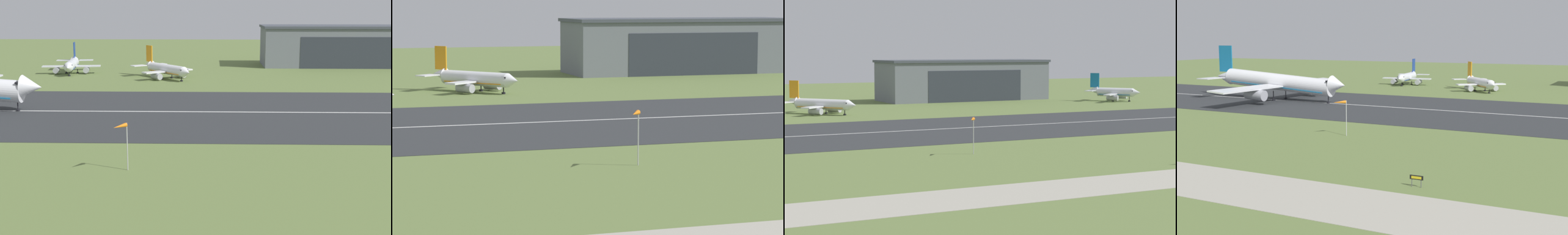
{
  "view_description": "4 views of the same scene",
  "coord_description": "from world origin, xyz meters",
  "views": [
    {
      "loc": [
        -2.49,
        -3.17,
        22.69
      ],
      "look_at": [
        -4.8,
        76.83,
        6.27
      ],
      "focal_mm": 50.0,
      "sensor_mm": 36.0,
      "label": 1
    },
    {
      "loc": [
        -52.88,
        -34.53,
        19.77
      ],
      "look_at": [
        -20.24,
        71.49,
        5.96
      ],
      "focal_mm": 85.0,
      "sensor_mm": 36.0,
      "label": 2
    },
    {
      "loc": [
        -75.58,
        -55.44,
        19.23
      ],
      "look_at": [
        -6.62,
        82.66,
        5.49
      ],
      "focal_mm": 70.0,
      "sensor_mm": 36.0,
      "label": 3
    },
    {
      "loc": [
        37.33,
        -18.61,
        18.53
      ],
      "look_at": [
        -9.87,
        72.79,
        3.5
      ],
      "focal_mm": 50.0,
      "sensor_mm": 36.0,
      "label": 4
    }
  ],
  "objects": [
    {
      "name": "ground_plane",
      "position": [
        0.0,
        56.65,
        0.0
      ],
      "size": [
        636.91,
        636.91,
        0.0
      ],
      "primitive_type": "plane",
      "color": "olive"
    },
    {
      "name": "windsock_pole",
      "position": [
        -14.87,
        69.28,
        6.13
      ],
      "size": [
        1.89,
        2.39,
        6.85
      ],
      "color": "#B7B7BC",
      "rests_on": "ground_plane"
    },
    {
      "name": "runway_centreline",
      "position": [
        0.0,
        113.3,
        0.07
      ],
      "size": [
        357.22,
        0.7,
        0.01
      ],
      "primitive_type": "cube",
      "color": "silver",
      "rests_on": "runway_strip"
    },
    {
      "name": "runway_strip",
      "position": [
        0.0,
        113.3,
        0.03
      ],
      "size": [
        396.91,
        55.99,
        0.06
      ],
      "primitive_type": "cube",
      "color": "#2B2D30",
      "rests_on": "ground_plane"
    },
    {
      "name": "airplane_parked_centre",
      "position": [
        -50.21,
        181.31,
        3.0
      ],
      "size": [
        19.72,
        23.65,
        10.03
      ],
      "color": "silver",
      "rests_on": "ground_plane"
    },
    {
      "name": "hangar_building",
      "position": [
        49.19,
        209.29,
        7.7
      ],
      "size": [
        64.5,
        23.59,
        15.36
      ],
      "color": "slate",
      "rests_on": "ground_plane"
    },
    {
      "name": "airplane_parked_west",
      "position": [
        -16.71,
        168.59,
        2.93
      ],
      "size": [
        21.33,
        24.03,
        9.94
      ],
      "color": "white",
      "rests_on": "ground_plane"
    }
  ]
}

